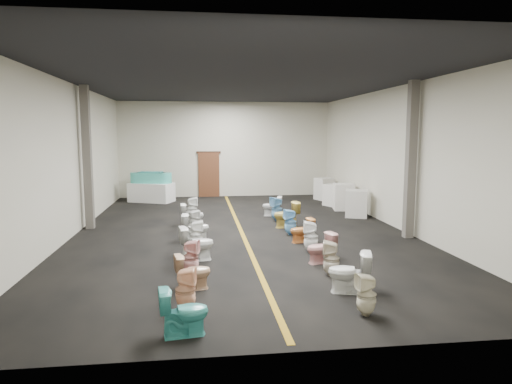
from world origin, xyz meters
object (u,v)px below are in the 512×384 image
at_px(toilet_left_2, 193,272).
at_px(toilet_right_4, 311,237).
at_px(bathtub, 151,178).
at_px(toilet_right_1, 349,272).
at_px(toilet_left_8, 192,215).
at_px(toilet_right_9, 272,206).
at_px(appliance_crate_d, 324,189).
at_px(toilet_right_8, 277,209).
at_px(toilet_left_6, 196,227).
at_px(toilet_left_9, 192,209).
at_px(toilet_left_0, 184,312).
at_px(appliance_crate_a, 357,203).
at_px(toilet_left_3, 191,257).
at_px(appliance_crate_c, 336,195).
at_px(toilet_right_7, 286,215).
at_px(toilet_left_1, 186,290).
at_px(display_table, 151,192).
at_px(toilet_right_6, 290,222).
at_px(toilet_right_2, 331,258).
at_px(toilet_left_7, 194,222).
at_px(toilet_left_5, 196,235).
at_px(appliance_crate_b, 344,197).
at_px(toilet_right_0, 366,295).
at_px(toilet_left_4, 197,243).
at_px(toilet_right_5, 302,230).

relative_size(toilet_left_2, toilet_right_4, 0.87).
distance_m(bathtub, toilet_right_1, 13.33).
bearing_deg(toilet_left_8, toilet_right_9, -65.25).
height_order(appliance_crate_d, toilet_right_8, appliance_crate_d).
height_order(toilet_left_6, toilet_left_9, toilet_left_9).
bearing_deg(toilet_right_8, toilet_left_0, -42.12).
bearing_deg(appliance_crate_a, toilet_left_8, -170.19).
xyz_separation_m(appliance_crate_a, toilet_left_3, (-5.88, -6.15, -0.11)).
xyz_separation_m(appliance_crate_a, appliance_crate_c, (0.00, 2.56, -0.04)).
xyz_separation_m(toilet_left_3, toilet_right_7, (2.98, 4.59, 0.04)).
height_order(toilet_left_1, toilet_right_9, toilet_left_1).
bearing_deg(toilet_left_2, toilet_left_3, -8.07).
height_order(toilet_left_9, toilet_right_8, toilet_right_8).
relative_size(display_table, appliance_crate_c, 2.09).
bearing_deg(toilet_right_9, appliance_crate_d, 154.56).
bearing_deg(toilet_right_6, toilet_left_0, -32.68).
relative_size(toilet_left_0, toilet_left_2, 1.06).
xyz_separation_m(display_table, toilet_right_7, (4.88, -6.24, -0.00)).
xyz_separation_m(appliance_crate_c, toilet_left_0, (-5.93, -11.72, -0.08)).
xyz_separation_m(appliance_crate_d, toilet_left_0, (-5.93, -13.50, -0.13)).
bearing_deg(toilet_right_1, toilet_right_8, -162.59).
bearing_deg(toilet_right_2, toilet_right_4, -162.17).
bearing_deg(toilet_left_3, toilet_right_2, -85.27).
bearing_deg(toilet_left_2, toilet_left_7, -10.89).
relative_size(toilet_left_5, toilet_left_9, 0.92).
distance_m(appliance_crate_b, toilet_left_7, 6.84).
distance_m(toilet_left_2, toilet_right_0, 3.32).
bearing_deg(toilet_left_8, toilet_right_8, -83.04).
xyz_separation_m(appliance_crate_b, toilet_left_9, (-5.93, -1.55, -0.10)).
relative_size(appliance_crate_c, appliance_crate_d, 0.90).
bearing_deg(appliance_crate_a, display_table, 148.93).
xyz_separation_m(toilet_left_3, toilet_left_5, (0.11, 2.14, 0.00)).
bearing_deg(toilet_right_9, toilet_left_4, -12.77).
bearing_deg(toilet_right_9, toilet_right_1, 14.23).
relative_size(toilet_right_0, toilet_right_7, 0.87).
relative_size(bathtub, toilet_left_6, 2.37).
relative_size(toilet_left_8, toilet_right_6, 0.97).
bearing_deg(bathtub, display_table, -76.65).
height_order(bathtub, toilet_right_7, bathtub).
bearing_deg(toilet_left_8, toilet_left_5, 178.89).
distance_m(toilet_left_3, toilet_right_4, 3.36).
height_order(toilet_left_4, toilet_left_6, toilet_left_4).
bearing_deg(toilet_left_4, toilet_right_5, -73.21).
xyz_separation_m(toilet_left_3, toilet_left_6, (0.08, 3.10, 0.01)).
xyz_separation_m(bathtub, toilet_left_5, (2.01, -8.69, -0.69)).
distance_m(toilet_right_0, toilet_right_7, 7.22).
relative_size(toilet_left_5, toilet_left_6, 0.99).
bearing_deg(toilet_left_3, appliance_crate_a, -29.70).
height_order(toilet_right_2, toilet_right_7, toilet_right_7).
height_order(toilet_right_6, toilet_right_9, toilet_right_6).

